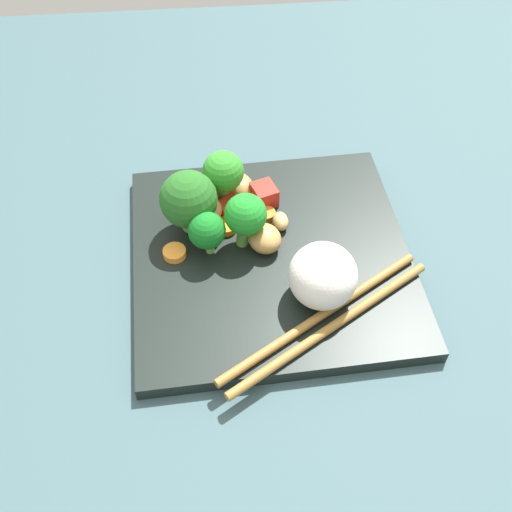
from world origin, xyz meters
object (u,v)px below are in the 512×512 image
Objects in this scene: broccoli_floret_2 at (189,200)px; carrot_slice_2 at (265,214)px; rice_mound at (323,276)px; chopstick_pair at (326,321)px; square_plate at (271,258)px.

carrot_slice_2 is at bearing -172.86° from broccoli_floret_2.
rice_mound reaches higher than chopstick_pair.
broccoli_floret_2 is (12.47, -10.21, 1.25)cm from rice_mound.
rice_mound is 3.45× the size of carrot_slice_2.
rice_mound reaches higher than carrot_slice_2.
broccoli_floret_2 is 18.91cm from chopstick_pair.
square_plate is 1.31× the size of chopstick_pair.
chopstick_pair is at bearing 106.38° from carrot_slice_2.
rice_mound is at bearing 140.69° from broccoli_floret_2.
broccoli_floret_2 is at bearing 7.14° from carrot_slice_2.
broccoli_floret_2 reaches higher than carrot_slice_2.
broccoli_floret_2 is 3.68× the size of carrot_slice_2.
carrot_slice_2 is (0.10, -5.32, 1.13)cm from square_plate.
chopstick_pair is (-12.45, 13.70, -3.85)cm from broccoli_floret_2.
rice_mound is at bearing 58.00° from chopstick_pair.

